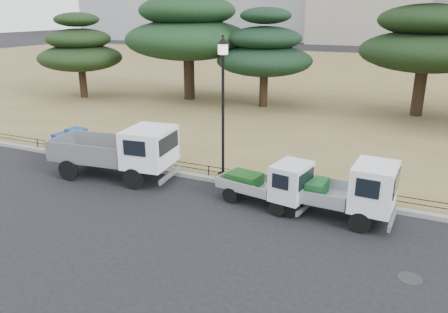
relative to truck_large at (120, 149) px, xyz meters
The scene contains 14 objects.
ground 4.60m from the truck_large, 19.35° to the right, with size 220.00×220.00×0.00m, color black.
lawn 29.45m from the truck_large, 81.80° to the left, with size 120.00×56.00×0.15m, color olive.
curb 4.48m from the truck_large, 15.03° to the left, with size 120.00×0.25×0.16m, color gray.
truck_large is the anchor object (origin of this frame).
truck_kei_front 6.16m from the truck_large, ahead, with size 3.26×1.81×1.63m.
truck_kei_rear 8.51m from the truck_large, ahead, with size 3.77×1.79×1.93m.
street_lamp 4.73m from the truck_large, 20.85° to the left, with size 0.47×0.47×5.23m.
pipe_fence 4.45m from the truck_large, 16.92° to the left, with size 38.00×0.04×0.40m.
tarp_pile 4.22m from the truck_large, 156.90° to the left, with size 1.80×1.42×1.10m.
manhole 11.09m from the truck_large, 14.04° to the right, with size 0.60×0.60×0.01m, color #2D2D30.
pine_west_far 17.49m from the truck_large, 135.99° to the left, with size 5.97×5.97×6.03m.
pine_west_near 16.04m from the truck_large, 108.77° to the left, with size 8.79×8.79×8.79m.
pine_center_left 14.70m from the truck_large, 86.95° to the left, with size 6.25×6.25×6.35m.
pine_center_right 19.17m from the truck_large, 57.09° to the left, with size 7.55×7.55×8.01m.
Camera 1 is at (6.14, -11.53, 6.28)m, focal length 35.00 mm.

